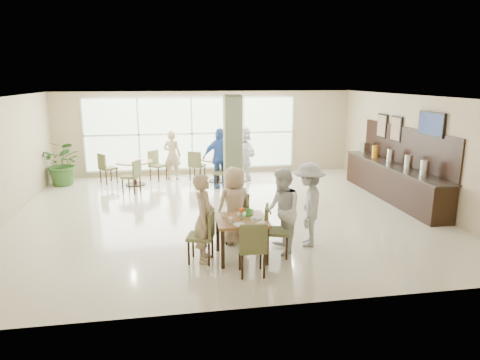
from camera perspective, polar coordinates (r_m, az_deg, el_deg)
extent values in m
plane|color=beige|center=(10.53, -2.15, -4.37)|extent=(10.00, 10.00, 0.00)
plane|color=white|center=(10.03, -2.29, 11.04)|extent=(10.00, 10.00, 0.00)
plane|color=tan|center=(14.61, -4.47, 6.24)|extent=(10.00, 0.00, 10.00)
plane|color=tan|center=(5.88, 3.37, -4.60)|extent=(10.00, 0.00, 10.00)
plane|color=tan|center=(11.89, 22.49, 3.61)|extent=(0.00, 9.00, 9.00)
plane|color=silver|center=(14.55, -6.44, 6.17)|extent=(7.00, 0.00, 7.00)
cube|color=#5D6B4B|center=(11.41, -0.99, 4.27)|extent=(0.45, 0.45, 2.80)
cube|color=brown|center=(7.73, 0.17, -5.36)|extent=(0.92, 0.92, 0.05)
cube|color=black|center=(7.45, -2.31, -9.20)|extent=(0.06, 0.06, 0.70)
cube|color=black|center=(7.58, 3.60, -8.82)|extent=(0.06, 0.06, 0.70)
cube|color=black|center=(8.17, -3.00, -7.12)|extent=(0.06, 0.06, 0.70)
cube|color=black|center=(8.29, 2.39, -6.82)|extent=(0.06, 0.06, 0.70)
cylinder|color=brown|center=(13.48, -13.94, 2.40)|extent=(1.13, 1.13, 0.04)
cylinder|color=black|center=(13.56, -13.86, 0.85)|extent=(0.10, 0.10, 0.71)
cylinder|color=black|center=(13.63, -13.78, -0.55)|extent=(0.60, 0.60, 0.03)
cylinder|color=brown|center=(13.55, -2.93, 2.83)|extent=(1.11, 1.11, 0.04)
cylinder|color=black|center=(13.62, -2.91, 1.28)|extent=(0.10, 0.10, 0.71)
cylinder|color=black|center=(13.70, -2.90, -0.11)|extent=(0.60, 0.60, 0.03)
cylinder|color=white|center=(7.50, -1.28, -5.38)|extent=(0.08, 0.08, 0.10)
cylinder|color=white|center=(7.84, -2.00, -4.54)|extent=(0.08, 0.08, 0.10)
cylinder|color=white|center=(7.97, 1.52, -4.24)|extent=(0.08, 0.08, 0.10)
cylinder|color=white|center=(7.52, 1.93, -5.34)|extent=(0.08, 0.08, 0.10)
cylinder|color=white|center=(7.40, -0.14, -5.96)|extent=(0.20, 0.20, 0.01)
cylinder|color=white|center=(7.96, 0.33, -4.55)|extent=(0.20, 0.20, 0.01)
cylinder|color=white|center=(7.73, 2.15, -5.13)|extent=(0.20, 0.20, 0.01)
cylinder|color=#99B27F|center=(7.71, 0.17, -4.77)|extent=(0.07, 0.07, 0.12)
sphere|color=#FF5515|center=(7.68, 0.39, -3.97)|extent=(0.07, 0.07, 0.07)
sphere|color=#FF5515|center=(7.70, 0.03, -3.93)|extent=(0.07, 0.07, 0.07)
sphere|color=#FF5515|center=(7.65, 0.10, -4.05)|extent=(0.07, 0.07, 0.07)
cube|color=green|center=(7.82, 1.14, -4.38)|extent=(0.10, 0.03, 0.15)
cube|color=black|center=(12.33, 19.62, -0.34)|extent=(0.60, 4.60, 0.90)
cube|color=black|center=(12.23, 19.79, 1.80)|extent=(0.64, 4.70, 0.04)
cube|color=black|center=(12.29, 21.17, 4.25)|extent=(0.04, 4.60, 1.00)
cylinder|color=silver|center=(11.02, 23.38, 1.45)|extent=(0.20, 0.20, 0.40)
cylinder|color=silver|center=(11.60, 21.54, 2.17)|extent=(0.20, 0.20, 0.40)
cylinder|color=silver|center=(12.36, 19.43, 2.99)|extent=(0.20, 0.20, 0.40)
cylinder|color=orange|center=(13.15, 17.56, 3.62)|extent=(0.18, 0.18, 0.36)
cube|color=silver|center=(13.77, 16.26, 4.13)|extent=(0.18, 0.30, 0.36)
cube|color=black|center=(11.26, 24.16, 6.83)|extent=(0.06, 1.00, 0.58)
cube|color=#7F99CC|center=(11.25, 24.05, 6.83)|extent=(0.01, 0.92, 0.50)
cube|color=black|center=(12.66, 20.11, 6.42)|extent=(0.04, 0.55, 0.70)
cube|color=brown|center=(12.64, 20.01, 6.42)|extent=(0.01, 0.47, 0.62)
cube|color=black|center=(13.35, 18.44, 6.87)|extent=(0.04, 0.55, 0.70)
cube|color=brown|center=(13.34, 18.34, 6.87)|extent=(0.01, 0.47, 0.62)
imported|color=#305B24|center=(14.15, -22.47, 2.11)|extent=(1.53, 1.53, 1.38)
imported|color=tan|center=(7.63, -4.78, -5.09)|extent=(0.50, 0.65, 1.60)
imported|color=tan|center=(8.46, -0.75, -3.37)|extent=(0.85, 0.64, 1.55)
imported|color=white|center=(7.98, 5.61, -4.19)|extent=(0.62, 0.79, 1.62)
imported|color=#B9B9BC|center=(8.42, 9.11, -3.23)|extent=(0.91, 1.21, 1.66)
imported|color=#406AC1|center=(12.79, -2.78, 2.95)|extent=(1.17, 0.85, 1.79)
imported|color=white|center=(13.74, 0.44, 3.57)|extent=(1.26, 1.74, 1.73)
imported|color=tan|center=(13.96, -9.03, 3.27)|extent=(0.68, 0.57, 1.59)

